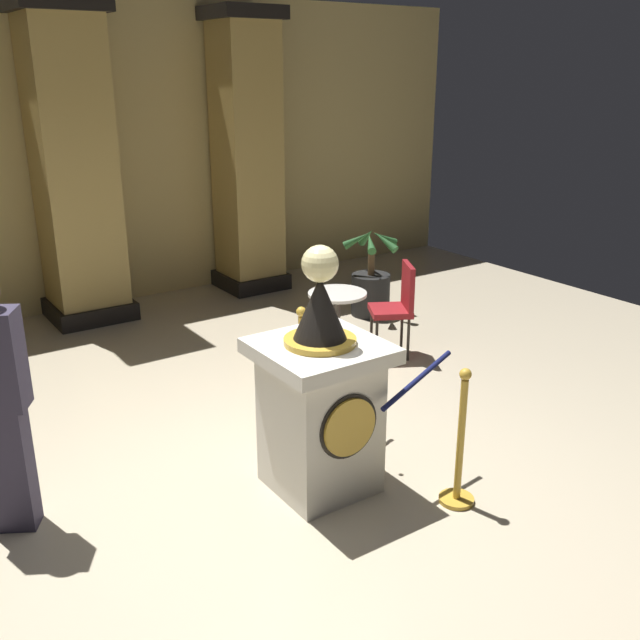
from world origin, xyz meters
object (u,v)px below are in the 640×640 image
(cafe_chair_red, at_px, (398,302))
(stanchion_near, at_px, (459,457))
(potted_palm_right, at_px, (371,287))
(pedestal_clock, at_px, (320,399))
(cafe_table, at_px, (337,318))
(stanchion_far, at_px, (302,388))

(cafe_chair_red, bearing_deg, stanchion_near, -121.19)
(stanchion_near, bearing_deg, potted_palm_right, 60.40)
(pedestal_clock, relative_size, potted_palm_right, 1.63)
(pedestal_clock, bearing_deg, cafe_table, 51.41)
(stanchion_near, height_order, cafe_chair_red, stanchion_near)
(pedestal_clock, relative_size, cafe_chair_red, 1.81)
(stanchion_far, height_order, cafe_chair_red, stanchion_far)
(potted_palm_right, distance_m, cafe_table, 1.55)
(pedestal_clock, xyz_separation_m, cafe_table, (1.40, 1.76, -0.20))
(pedestal_clock, bearing_deg, cafe_chair_red, 37.89)
(stanchion_near, distance_m, cafe_chair_red, 2.65)
(stanchion_near, xyz_separation_m, cafe_table, (0.75, 2.45, 0.13))
(pedestal_clock, xyz_separation_m, stanchion_near, (0.65, -0.69, -0.33))
(potted_palm_right, xyz_separation_m, cafe_chair_red, (-0.58, -1.17, 0.23))
(stanchion_near, height_order, potted_palm_right, potted_palm_right)
(stanchion_far, xyz_separation_m, potted_palm_right, (2.26, 1.98, -0.03))
(stanchion_near, distance_m, cafe_table, 2.56)
(stanchion_far, xyz_separation_m, cafe_chair_red, (1.68, 0.82, 0.20))
(stanchion_far, distance_m, cafe_table, 1.46)
(stanchion_near, relative_size, potted_palm_right, 0.92)
(stanchion_far, relative_size, cafe_chair_red, 1.10)
(pedestal_clock, distance_m, stanchion_far, 0.88)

